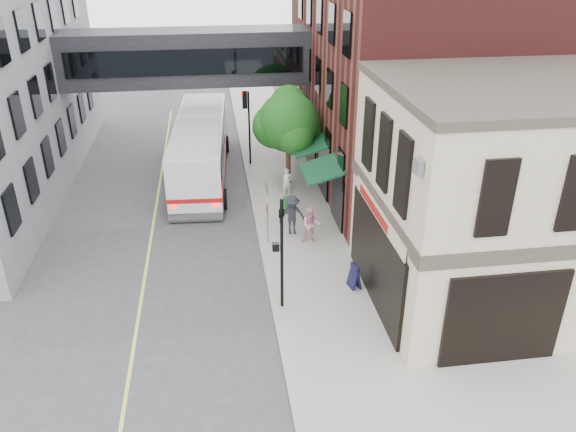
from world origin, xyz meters
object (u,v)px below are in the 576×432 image
object	(u,v)px
bus	(201,146)
pedestrian_a	(287,182)
pedestrian_c	(292,215)
newspaper_box	(288,205)
sandwich_board	(355,276)
pedestrian_b	(311,225)

from	to	relation	value
bus	pedestrian_a	world-z (taller)	bus
pedestrian_c	newspaper_box	bearing A→B (deg)	86.60
newspaper_box	sandwich_board	distance (m)	7.26
pedestrian_b	sandwich_board	distance (m)	4.06
bus	pedestrian_a	distance (m)	5.90
pedestrian_a	newspaper_box	distance (m)	2.23
bus	sandwich_board	size ratio (longest dim) A/B	12.19
pedestrian_c	bus	bearing A→B (deg)	116.84
bus	pedestrian_b	xyz separation A→B (m)	(4.89, -8.98, -0.85)
pedestrian_b	sandwich_board	world-z (taller)	pedestrian_b
pedestrian_c	sandwich_board	bearing A→B (deg)	-70.15
newspaper_box	pedestrian_b	bearing A→B (deg)	-88.68
pedestrian_a	pedestrian_c	distance (m)	4.44
newspaper_box	pedestrian_c	bearing A→B (deg)	-102.46
pedestrian_c	sandwich_board	world-z (taller)	pedestrian_c
pedestrian_a	pedestrian_b	world-z (taller)	pedestrian_b
newspaper_box	pedestrian_a	bearing A→B (deg)	73.55
bus	newspaper_box	size ratio (longest dim) A/B	14.65
pedestrian_a	pedestrian_c	bearing A→B (deg)	-103.61
bus	pedestrian_a	size ratio (longest dim) A/B	8.34
pedestrian_c	newspaper_box	world-z (taller)	pedestrian_c
pedestrian_c	pedestrian_a	bearing A→B (deg)	84.62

